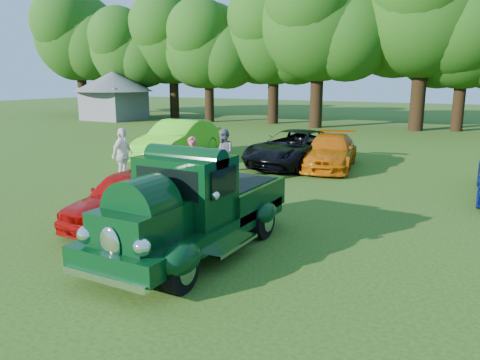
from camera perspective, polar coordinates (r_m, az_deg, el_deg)
The scene contains 11 objects.
ground at distance 10.50m, azimuth -6.61°, elevation -6.59°, with size 120.00×120.00×0.00m, color #274710.
hero_pickup at distance 9.29m, azimuth -5.67°, elevation -3.63°, with size 2.33×5.00×1.95m.
red_convertible at distance 11.41m, azimuth -13.29°, elevation -1.94°, with size 1.52×3.77×1.28m, color #970806.
back_car_lime at distance 19.87m, azimuth -7.45°, elevation 4.84°, with size 1.75×5.02×1.66m, color #48C41A.
back_car_black at distance 18.44m, azimuth 6.68°, elevation 3.87°, with size 2.31×5.01×1.39m, color black.
back_car_orange at distance 18.22m, azimuth 10.91°, elevation 3.44°, with size 1.79×4.40×1.28m, color #C55B06.
spectator_pink at distance 14.51m, azimuth -5.81°, elevation 2.08°, with size 0.60×0.39×1.64m, color #CC5461.
spectator_grey at distance 15.91m, azimuth -2.01°, elevation 3.17°, with size 0.83×0.65×1.71m, color slate.
spectator_white at distance 15.84m, azimuth -14.13°, elevation 2.93°, with size 1.05×0.44×1.80m, color white.
gazebo at distance 40.24m, azimuth -15.17°, elevation 10.54°, with size 6.40×6.40×3.90m.
tree_line at distance 32.52m, azimuth 20.43°, elevation 17.40°, with size 65.25×9.66×11.77m.
Camera 1 is at (5.81, -8.06, 3.40)m, focal length 35.00 mm.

